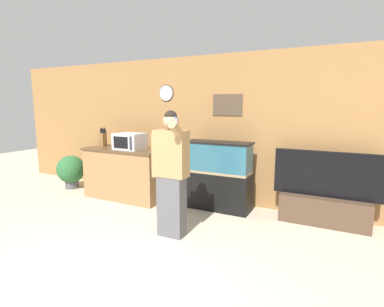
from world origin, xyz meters
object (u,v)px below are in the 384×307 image
Objects in this scene: microwave at (130,141)px; tv_on_stand at (324,203)px; knife_block at (102,139)px; person_standing at (171,172)px; counter_island at (126,173)px; aquarium_on_stand at (218,176)px; potted_plant at (71,170)px.

microwave reaches higher than tv_on_stand.
person_standing is at bearing -25.89° from knife_block.
person_standing reaches higher than counter_island.
counter_island is 1.37× the size of aquarium_on_stand.
aquarium_on_stand is 1.30m from person_standing.
aquarium_on_stand reaches higher than counter_island.
person_standing reaches higher than aquarium_on_stand.
tv_on_stand is (3.26, 0.38, -0.77)m from microwave.
person_standing is at bearing -142.59° from tv_on_stand.
knife_block is 2.43m from person_standing.
counter_island is 0.84m from knife_block.
microwave reaches higher than potted_plant.
knife_block is 1.14m from potted_plant.
person_standing is at bearing -97.13° from aquarium_on_stand.
person_standing is (1.61, -1.02, 0.40)m from counter_island.
counter_island is 3.09× the size of microwave.
counter_island is 1.47m from potted_plant.
knife_block is at bearing -175.45° from tv_on_stand.
potted_plant is at bearing 161.41° from person_standing.
aquarium_on_stand is 1.66× the size of potted_plant.
microwave is 0.30× the size of person_standing.
tv_on_stand is (1.64, 0.12, -0.25)m from aquarium_on_stand.
knife_block is (-0.57, 0.03, 0.61)m from counter_island.
tv_on_stand is at bearing 5.89° from counter_island.
person_standing is 2.42× the size of potted_plant.
tv_on_stand is at bearing 4.55° from knife_block.
aquarium_on_stand is at bearing 82.87° from person_standing.
potted_plant is at bearing -176.01° from tv_on_stand.
microwave is 1.76m from potted_plant.
potted_plant is at bearing -176.08° from aquarium_on_stand.
microwave is at bearing -5.04° from knife_block.
microwave is 1.72m from aquarium_on_stand.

